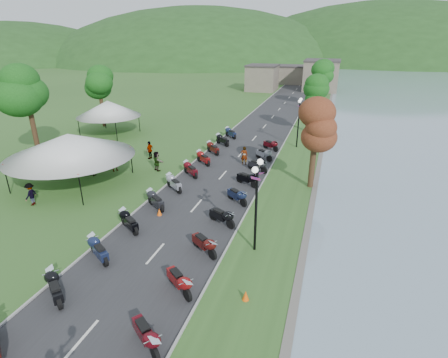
% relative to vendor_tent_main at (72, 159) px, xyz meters
% --- Properties ---
extents(road, '(7.00, 120.00, 0.02)m').
position_rel_vendor_tent_main_xyz_m(road, '(10.77, 16.99, -1.99)').
color(road, '#2F2F31').
rests_on(road, ground).
extents(hills_backdrop, '(360.00, 120.00, 76.00)m').
position_rel_vendor_tent_main_xyz_m(hills_backdrop, '(10.77, 176.99, -2.00)').
color(hills_backdrop, '#285621').
rests_on(hills_backdrop, ground).
extents(far_building, '(18.00, 16.00, 5.00)m').
position_rel_vendor_tent_main_xyz_m(far_building, '(8.77, 61.99, 0.50)').
color(far_building, '#766B5C').
rests_on(far_building, ground).
extents(moto_row_left, '(2.60, 48.84, 1.10)m').
position_rel_vendor_tent_main_xyz_m(moto_row_left, '(8.19, -6.78, -1.45)').
color(moto_row_left, '#331411').
rests_on(moto_row_left, ground).
extents(moto_row_right, '(2.60, 37.79, 1.10)m').
position_rel_vendor_tent_main_xyz_m(moto_row_right, '(13.24, -4.49, -1.45)').
color(moto_row_right, '#331411').
rests_on(moto_row_right, ground).
extents(vendor_tent_main, '(6.46, 6.46, 4.00)m').
position_rel_vendor_tent_main_xyz_m(vendor_tent_main, '(0.00, 0.00, 0.00)').
color(vendor_tent_main, silver).
rests_on(vendor_tent_main, ground).
extents(vendor_tent_side, '(4.88, 4.88, 4.00)m').
position_rel_vendor_tent_main_xyz_m(vendor_tent_side, '(-5.87, 13.56, 0.00)').
color(vendor_tent_side, silver).
rests_on(vendor_tent_side, ground).
extents(tree_park_left, '(3.79, 3.79, 10.53)m').
position_rel_vendor_tent_main_xyz_m(tree_park_left, '(-6.57, 3.27, 3.27)').
color(tree_park_left, '#1D641A').
rests_on(tree_park_left, ground).
extents(tree_lakeside, '(2.74, 2.74, 7.62)m').
position_rel_vendor_tent_main_xyz_m(tree_lakeside, '(17.99, 4.74, 1.81)').
color(tree_lakeside, '#1D641A').
rests_on(tree_lakeside, ground).
extents(pedestrian_a, '(0.74, 0.84, 1.91)m').
position_rel_vendor_tent_main_xyz_m(pedestrian_a, '(1.54, 3.23, -2.00)').
color(pedestrian_a, slate).
rests_on(pedestrian_a, ground).
extents(pedestrian_b, '(0.87, 0.61, 1.62)m').
position_rel_vendor_tent_main_xyz_m(pedestrian_b, '(0.28, 1.79, -2.00)').
color(pedestrian_b, slate).
rests_on(pedestrian_b, ground).
extents(pedestrian_c, '(0.58, 1.09, 1.61)m').
position_rel_vendor_tent_main_xyz_m(pedestrian_c, '(-0.15, -4.24, -2.00)').
color(pedestrian_c, slate).
rests_on(pedestrian_c, ground).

